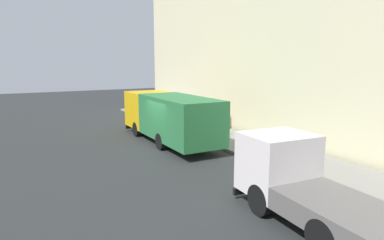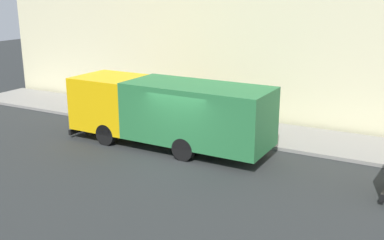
# 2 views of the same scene
# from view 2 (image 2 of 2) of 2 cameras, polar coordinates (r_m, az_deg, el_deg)

# --- Properties ---
(ground) EXTENTS (80.00, 80.00, 0.00)m
(ground) POSITION_cam_2_polar(r_m,az_deg,el_deg) (17.39, -2.21, -5.13)
(ground) COLOR #282B2B
(sidewalk) EXTENTS (3.38, 30.00, 0.14)m
(sidewalk) POSITION_cam_2_polar(r_m,az_deg,el_deg) (21.32, 4.17, -0.96)
(sidewalk) COLOR gray
(sidewalk) RESTS_ON ground
(building_facade) EXTENTS (0.50, 30.00, 11.35)m
(building_facade) POSITION_cam_2_polar(r_m,az_deg,el_deg) (22.43, 6.83, 14.36)
(building_facade) COLOR beige
(building_facade) RESTS_ON ground
(large_utility_truck) EXTENTS (2.61, 8.66, 2.71)m
(large_utility_truck) POSITION_cam_2_polar(r_m,az_deg,el_deg) (18.59, -3.04, 1.25)
(large_utility_truck) COLOR #E7AE0B
(large_utility_truck) RESTS_ON ground
(pedestrian_walking) EXTENTS (0.45, 0.45, 1.75)m
(pedestrian_walking) POSITION_cam_2_polar(r_m,az_deg,el_deg) (22.92, 0.53, 2.88)
(pedestrian_walking) COLOR #4A3553
(pedestrian_walking) RESTS_ON sidewalk
(pedestrian_standing) EXTENTS (0.51, 0.51, 1.69)m
(pedestrian_standing) POSITION_cam_2_polar(r_m,az_deg,el_deg) (22.70, -8.21, 2.47)
(pedestrian_standing) COLOR #4B2F52
(pedestrian_standing) RESTS_ON sidewalk
(pedestrian_third) EXTENTS (0.47, 0.47, 1.68)m
(pedestrian_third) POSITION_cam_2_polar(r_m,az_deg,el_deg) (24.81, -10.04, 3.55)
(pedestrian_third) COLOR #4C3952
(pedestrian_third) RESTS_ON sidewalk
(street_sign_post) EXTENTS (0.44, 0.08, 2.33)m
(street_sign_post) POSITION_cam_2_polar(r_m,az_deg,el_deg) (19.86, 2.76, 2.16)
(street_sign_post) COLOR #4C5156
(street_sign_post) RESTS_ON sidewalk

